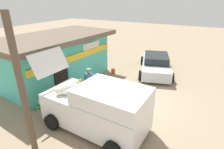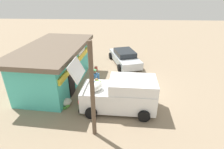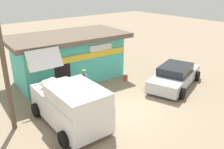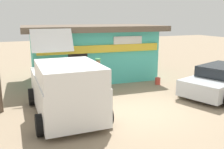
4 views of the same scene
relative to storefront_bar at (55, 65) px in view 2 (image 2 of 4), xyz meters
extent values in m
plane|color=gray|center=(0.10, -5.28, -1.49)|extent=(60.00, 60.00, 0.00)
cube|color=#4CC6B7|center=(0.00, 0.01, -0.19)|extent=(6.52, 3.49, 2.61)
cube|color=yellow|center=(-0.12, -1.55, 0.33)|extent=(5.98, 0.58, 0.36)
cube|color=black|center=(-1.25, -1.43, -0.49)|extent=(0.90, 0.13, 2.00)
cube|color=white|center=(1.27, -1.64, 0.59)|extent=(1.50, 0.17, 0.60)
cube|color=brown|center=(0.00, 0.01, 1.25)|extent=(7.43, 4.40, 0.27)
cube|color=white|center=(-2.62, -4.48, -0.73)|extent=(2.04, 4.17, 1.17)
cube|color=white|center=(-2.65, -5.26, 0.13)|extent=(1.91, 2.61, 0.57)
cube|color=black|center=(-2.69, -6.48, 0.11)|extent=(1.62, 0.14, 0.43)
cube|color=white|center=(-2.54, -2.19, 0.87)|extent=(1.73, 0.58, 0.94)
ellipsoid|color=silver|center=(-3.05, -3.17, 0.04)|extent=(0.45, 0.38, 0.38)
ellipsoid|color=silver|center=(-2.93, -3.31, 0.07)|extent=(0.52, 0.44, 0.44)
ellipsoid|color=silver|center=(-2.80, -3.35, 0.09)|extent=(0.57, 0.47, 0.47)
cylinder|color=#609136|center=(-2.80, -3.26, -0.09)|extent=(0.27, 0.22, 0.12)
cylinder|color=#639936|center=(-2.28, -3.07, -0.09)|extent=(0.25, 0.19, 0.12)
cylinder|color=olive|center=(-2.03, -3.29, -0.08)|extent=(0.26, 0.31, 0.14)
cylinder|color=olive|center=(-2.97, -3.28, -0.09)|extent=(0.16, 0.29, 0.11)
cube|color=black|center=(-2.55, -2.38, -1.24)|extent=(1.80, 0.14, 0.16)
cube|color=red|center=(-3.29, -2.35, -0.68)|extent=(0.14, 0.06, 0.20)
cube|color=red|center=(-1.81, -2.40, -0.68)|extent=(0.14, 0.06, 0.20)
cylinder|color=black|center=(-3.69, -5.84, -1.17)|extent=(0.24, 0.65, 0.65)
cylinder|color=black|center=(-1.65, -5.91, -1.17)|extent=(0.24, 0.65, 0.65)
cylinder|color=black|center=(-3.59, -3.05, -1.17)|extent=(0.24, 0.65, 0.65)
cylinder|color=black|center=(-1.55, -3.12, -1.17)|extent=(0.24, 0.65, 0.65)
cube|color=#B2B7BC|center=(4.31, -4.89, -1.00)|extent=(4.81, 3.07, 0.65)
cube|color=#1E2328|center=(4.31, -4.89, -0.45)|extent=(2.53, 2.15, 0.45)
cylinder|color=black|center=(2.57, -4.44, -1.19)|extent=(0.65, 0.40, 0.61)
cylinder|color=black|center=(3.16, -6.27, -1.19)|extent=(0.65, 0.40, 0.61)
cylinder|color=black|center=(5.46, -3.51, -1.19)|extent=(0.65, 0.40, 0.61)
cylinder|color=black|center=(6.05, -5.33, -1.19)|extent=(0.65, 0.40, 0.61)
cylinder|color=#726047|center=(-0.79, -2.72, -1.10)|extent=(0.15, 0.15, 0.79)
cylinder|color=#726047|center=(-0.81, -3.06, -1.10)|extent=(0.15, 0.15, 0.79)
cylinder|color=#3872B2|center=(-0.80, -2.89, -0.43)|extent=(0.36, 0.36, 0.56)
sphere|color=#8C6647|center=(-0.80, -2.89, -0.05)|extent=(0.21, 0.21, 0.21)
cylinder|color=#4C9959|center=(-0.80, -2.89, 0.08)|extent=(0.23, 0.23, 0.05)
cylinder|color=#3872B2|center=(-0.79, -2.65, -0.42)|extent=(0.09, 0.09, 0.53)
cylinder|color=#3872B2|center=(-0.81, -3.13, -0.42)|extent=(0.09, 0.09, 0.53)
cylinder|color=#4C4C51|center=(-2.04, -2.77, -1.08)|extent=(0.15, 0.15, 0.82)
cylinder|color=#4C4C51|center=(-2.20, -3.07, -1.08)|extent=(0.15, 0.15, 0.82)
cylinder|color=#3872B2|center=(-1.96, -3.01, -0.45)|extent=(0.71, 0.59, 0.67)
sphere|color=#8C6647|center=(-1.74, -3.13, -0.13)|extent=(0.22, 0.22, 0.22)
cylinder|color=#3872B2|center=(-1.69, -2.88, -0.49)|extent=(0.09, 0.09, 0.55)
cylinder|color=#3872B2|center=(-1.92, -3.31, -0.49)|extent=(0.09, 0.09, 0.55)
ellipsoid|color=silver|center=(-2.51, -1.35, -1.27)|extent=(0.74, 0.83, 0.45)
cylinder|color=#66B345|center=(-2.78, -1.46, -1.42)|extent=(0.35, 0.30, 0.15)
cylinder|color=#56A742|center=(-2.91, -1.34, -1.42)|extent=(0.22, 0.27, 0.14)
cylinder|color=#5B9439|center=(-2.87, -1.22, -1.43)|extent=(0.20, 0.27, 0.12)
cylinder|color=#BF3F33|center=(2.56, -2.45, -1.32)|extent=(0.27, 0.27, 0.34)
cylinder|color=brown|center=(-4.71, -3.38, 0.80)|extent=(0.20, 0.20, 4.59)
camera|label=1|loc=(-7.50, -7.94, 3.34)|focal=28.78mm
camera|label=2|loc=(-11.18, -4.59, 4.84)|focal=28.56mm
camera|label=3|loc=(-7.11, -12.89, 4.38)|focal=38.83mm
camera|label=4|loc=(-4.47, -12.70, 1.81)|focal=40.22mm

